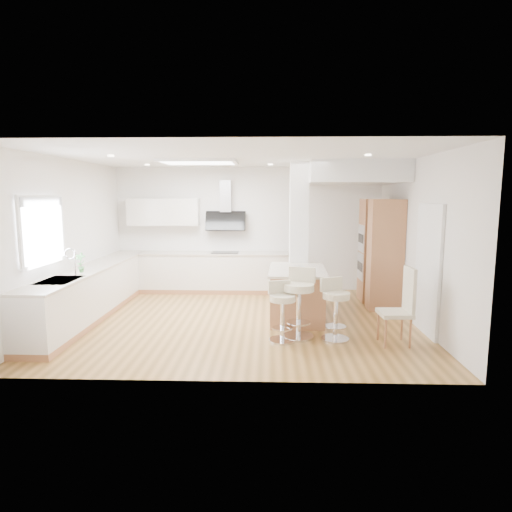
{
  "coord_description": "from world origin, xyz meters",
  "views": [
    {
      "loc": [
        0.5,
        -7.27,
        2.18
      ],
      "look_at": [
        0.25,
        0.4,
        1.08
      ],
      "focal_mm": 30.0,
      "sensor_mm": 36.0,
      "label": 1
    }
  ],
  "objects_px": {
    "bar_stool_a": "(282,308)",
    "bar_stool_b": "(299,299)",
    "dining_chair": "(402,303)",
    "peninsula": "(297,294)",
    "bar_stool_c": "(335,306)"
  },
  "relations": [
    {
      "from": "bar_stool_a",
      "to": "bar_stool_b",
      "type": "bearing_deg",
      "value": 15.11
    },
    {
      "from": "bar_stool_a",
      "to": "bar_stool_b",
      "type": "xyz_separation_m",
      "value": [
        0.26,
        0.18,
        0.1
      ]
    },
    {
      "from": "dining_chair",
      "to": "bar_stool_a",
      "type": "bearing_deg",
      "value": 174.91
    },
    {
      "from": "bar_stool_a",
      "to": "dining_chair",
      "type": "height_order",
      "value": "dining_chair"
    },
    {
      "from": "peninsula",
      "to": "dining_chair",
      "type": "bearing_deg",
      "value": -38.88
    },
    {
      "from": "bar_stool_a",
      "to": "bar_stool_b",
      "type": "distance_m",
      "value": 0.33
    },
    {
      "from": "bar_stool_b",
      "to": "bar_stool_a",
      "type": "bearing_deg",
      "value": -127.21
    },
    {
      "from": "peninsula",
      "to": "dining_chair",
      "type": "xyz_separation_m",
      "value": [
        1.45,
        -1.27,
        0.16
      ]
    },
    {
      "from": "peninsula",
      "to": "bar_stool_c",
      "type": "xyz_separation_m",
      "value": [
        0.51,
        -1.09,
        0.07
      ]
    },
    {
      "from": "peninsula",
      "to": "bar_stool_b",
      "type": "distance_m",
      "value": 1.01
    },
    {
      "from": "peninsula",
      "to": "bar_stool_a",
      "type": "xyz_separation_m",
      "value": [
        -0.29,
        -1.18,
        0.05
      ]
    },
    {
      "from": "bar_stool_b",
      "to": "bar_stool_c",
      "type": "distance_m",
      "value": 0.55
    },
    {
      "from": "bar_stool_a",
      "to": "bar_stool_c",
      "type": "xyz_separation_m",
      "value": [
        0.8,
        0.09,
        0.02
      ]
    },
    {
      "from": "bar_stool_a",
      "to": "peninsula",
      "type": "bearing_deg",
      "value": 57.02
    },
    {
      "from": "bar_stool_b",
      "to": "dining_chair",
      "type": "xyz_separation_m",
      "value": [
        1.48,
        -0.27,
        0.01
      ]
    }
  ]
}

